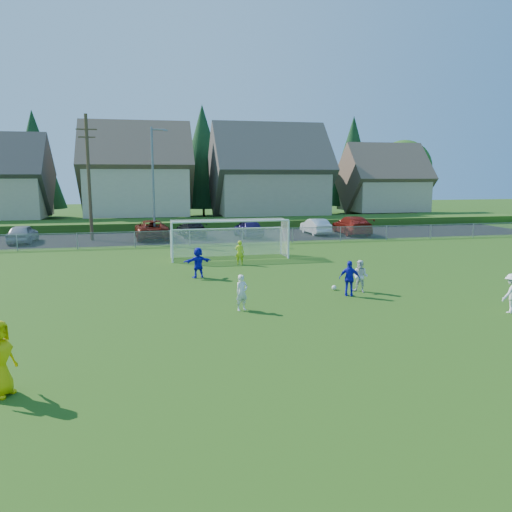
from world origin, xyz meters
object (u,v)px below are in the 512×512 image
at_px(player_blue_a, 350,278).
at_px(car_g, 352,225).
at_px(car_a, 23,234).
at_px(player_white_a, 242,293).
at_px(player_white_b, 360,276).
at_px(player_blue_b, 198,263).
at_px(car_d, 192,229).
at_px(player_white_c, 512,293).
at_px(car_f, 315,226).
at_px(car_e, 248,228).
at_px(goalkeeper, 240,253).
at_px(soccer_ball, 334,288).
at_px(soccer_goal, 229,233).
at_px(car_c, 152,229).

height_order(player_blue_a, car_g, car_g).
bearing_deg(car_g, car_a, 2.47).
relative_size(player_white_a, player_blue_a, 0.91).
xyz_separation_m(player_white_b, car_a, (-18.89, 21.10, -0.01)).
bearing_deg(player_blue_b, player_white_b, 132.34).
height_order(car_d, car_g, car_g).
distance_m(player_white_c, car_f, 26.20).
bearing_deg(car_g, player_white_b, 70.64).
xyz_separation_m(player_white_b, car_e, (-0.93, 20.87, 0.02)).
relative_size(player_blue_a, car_e, 0.35).
bearing_deg(player_blue_a, player_white_a, 39.19).
bearing_deg(goalkeeper, player_white_a, 91.45).
relative_size(goalkeeper, car_e, 0.32).
height_order(soccer_ball, car_f, car_f).
bearing_deg(goalkeeper, car_d, -72.06).
relative_size(goalkeeper, car_f, 0.34).
bearing_deg(soccer_goal, goalkeeper, -85.06).
height_order(soccer_ball, player_white_b, player_white_b).
relative_size(player_white_c, car_c, 0.27).
relative_size(car_a, soccer_goal, 0.57).
relative_size(soccer_ball, player_white_a, 0.15).
bearing_deg(goalkeeper, player_white_c, 135.08).
xyz_separation_m(goalkeeper, soccer_goal, (-0.22, 2.55, 0.90)).
bearing_deg(player_blue_a, car_f, -80.43).
bearing_deg(player_blue_b, player_white_c, 127.64).
height_order(goalkeeper, car_a, car_a).
distance_m(player_white_c, goalkeeper, 15.06).
distance_m(car_g, soccer_goal, 16.44).
bearing_deg(player_white_a, car_c, 75.38).
height_order(player_white_a, car_c, car_c).
bearing_deg(car_d, soccer_ball, 95.46).
bearing_deg(player_white_a, soccer_ball, 5.12).
height_order(player_white_b, goalkeeper, player_white_b).
height_order(soccer_ball, goalkeeper, goalkeeper).
relative_size(player_blue_b, car_c, 0.28).
bearing_deg(player_white_c, player_white_b, -64.44).
distance_m(car_f, car_g, 3.26).
xyz_separation_m(player_white_a, car_c, (-3.17, 23.39, 0.07)).
bearing_deg(car_d, player_blue_a, 95.39).
bearing_deg(car_c, soccer_goal, 110.44).
bearing_deg(car_f, player_white_b, 73.28).
xyz_separation_m(player_blue_a, goalkeeper, (-3.29, 8.67, -0.06)).
bearing_deg(goalkeeper, car_e, -92.22).
xyz_separation_m(player_white_c, car_e, (-5.19, 25.32, -0.02)).
distance_m(player_white_a, car_a, 26.41).
xyz_separation_m(soccer_ball, goalkeeper, (-3.06, 7.44, 0.61)).
distance_m(player_blue_a, car_g, 23.41).
xyz_separation_m(player_white_a, player_white_c, (10.09, -2.60, 0.06)).
distance_m(car_a, car_g, 27.43).
relative_size(player_white_b, car_d, 0.31).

